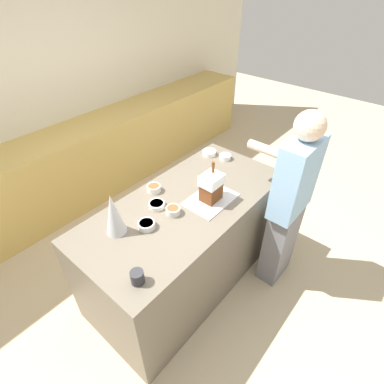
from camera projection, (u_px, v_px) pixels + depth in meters
ground_plane at (187, 275)px, 2.97m from camera, size 12.00×12.00×0.00m
wall_back at (37, 95)px, 3.28m from camera, size 8.00×0.05×2.60m
back_cabinet_block at (72, 169)px, 3.63m from camera, size 6.00×0.60×0.93m
kitchen_island at (186, 243)px, 2.68m from camera, size 1.84×0.86×0.94m
baking_tray at (211, 199)px, 2.42m from camera, size 0.42×0.30×0.01m
gingerbread_house at (211, 187)px, 2.34m from camera, size 0.17×0.14×0.32m
decorative_tree at (114, 214)px, 2.04m from camera, size 0.14×0.14×0.33m
candy_bowl_near_tray_left at (157, 205)px, 2.34m from camera, size 0.13×0.13×0.04m
candy_bowl_beside_tree at (146, 225)px, 2.15m from camera, size 0.12×0.12×0.05m
candy_bowl_behind_tray at (225, 157)px, 2.90m from camera, size 0.11×0.11×0.05m
candy_bowl_front_corner at (154, 188)px, 2.49m from camera, size 0.12×0.12×0.05m
candy_bowl_near_tray_right at (173, 210)px, 2.27m from camera, size 0.11×0.11×0.05m
candy_bowl_far_left at (209, 152)px, 2.96m from camera, size 0.13×0.13×0.04m
mug at (137, 277)px, 1.78m from camera, size 0.08×0.08×0.09m
person at (289, 204)px, 2.48m from camera, size 0.44×0.55×1.69m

